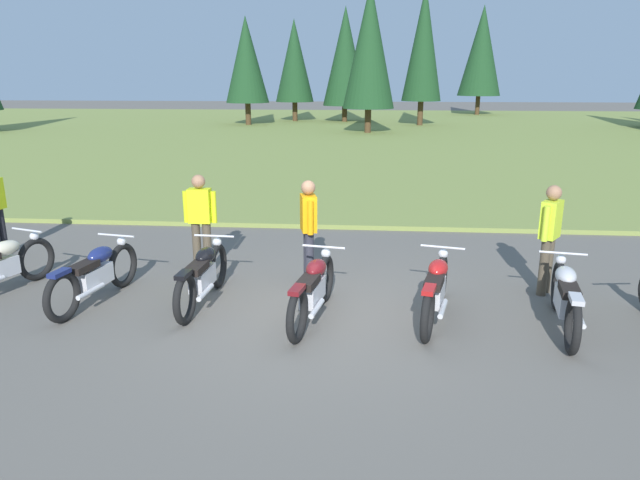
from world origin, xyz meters
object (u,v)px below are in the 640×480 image
Objects in this scene: motorcycle_black at (203,275)px; rider_near_row_end at (200,218)px; motorcycle_silver at (566,297)px; rider_checking_bike at (549,233)px; motorcycle_maroon at (313,289)px; motorcycle_red at (436,289)px; rider_in_hivis_vest at (308,226)px; motorcycle_navy at (95,274)px.

rider_near_row_end is (-0.38, 1.32, 0.51)m from motorcycle_black.
rider_checking_bike reaches higher than motorcycle_silver.
motorcycle_red is (1.65, 0.13, 0.00)m from motorcycle_maroon.
motorcycle_red is at bearing 4.53° from motorcycle_maroon.
motorcycle_maroon and motorcycle_red have the same top height.
motorcycle_red is 1.24× the size of rider_in_hivis_vest.
rider_near_row_end is at bearing 161.47° from motorcycle_silver.
motorcycle_black and motorcycle_silver have the same top height.
motorcycle_navy is 1.00× the size of motorcycle_silver.
motorcycle_maroon is 1.65m from motorcycle_red.
motorcycle_black and motorcycle_red have the same top height.
motorcycle_silver is (4.92, -0.46, 0.00)m from motorcycle_black.
motorcycle_red is at bearing -147.13° from rider_checking_bike.
motorcycle_navy is 4.85m from motorcycle_red.
rider_in_hivis_vest is at bearing -11.62° from rider_near_row_end.
rider_near_row_end reaches higher than motorcycle_red.
rider_near_row_end is at bearing 168.38° from rider_in_hivis_vest.
motorcycle_black is at bearing -146.72° from rider_in_hivis_vest.
rider_in_hivis_vest is 1.00× the size of rider_near_row_end.
motorcycle_navy is 3.21m from rider_in_hivis_vest.
motorcycle_navy is 1.25× the size of rider_near_row_end.
motorcycle_silver is at bearing -95.27° from rider_checking_bike.
rider_checking_bike is (3.41, 1.27, 0.51)m from motorcycle_maroon.
motorcycle_maroon is 1.25× the size of rider_near_row_end.
rider_near_row_end is at bearing 156.16° from motorcycle_red.
motorcycle_black is 3.29m from motorcycle_red.
rider_near_row_end reaches higher than motorcycle_navy.
motorcycle_black is 1.02× the size of motorcycle_red.
motorcycle_maroon is 1.01× the size of motorcycle_red.
rider_in_hivis_vest is at bearing 178.31° from rider_checking_bike.
motorcycle_black is at bearing 174.72° from motorcycle_red.
motorcycle_navy is 6.50m from motorcycle_silver.
motorcycle_black is 4.94m from motorcycle_silver.
motorcycle_silver is at bearing -3.32° from motorcycle_navy.
rider_near_row_end is (-5.30, 1.78, 0.51)m from motorcycle_silver.
rider_checking_bike is (0.12, 1.30, 0.51)m from motorcycle_silver.
rider_checking_bike reaches higher than motorcycle_black.
motorcycle_navy is at bearing -176.86° from motorcycle_black.
motorcycle_navy and motorcycle_maroon have the same top height.
motorcycle_maroon is at bearing -14.87° from motorcycle_black.
motorcycle_silver is at bearing -0.50° from motorcycle_maroon.
motorcycle_maroon is 1.48m from rider_in_hivis_vest.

